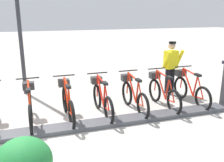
% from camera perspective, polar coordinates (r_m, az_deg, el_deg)
% --- Properties ---
extents(ground_plane, '(60.00, 60.00, 0.00)m').
position_cam_1_polar(ground_plane, '(5.72, -15.80, -11.52)').
color(ground_plane, '#B0A89F').
extents(dock_rail_base, '(0.44, 9.46, 0.10)m').
position_cam_1_polar(dock_rail_base, '(5.70, -15.84, -11.07)').
color(dock_rail_base, '#47474C').
rests_on(dock_rail_base, ground).
extents(bike_docked_0, '(1.72, 0.54, 1.02)m').
position_cam_1_polar(bike_docked_0, '(7.41, 17.36, -1.74)').
color(bike_docked_0, black).
rests_on(bike_docked_0, ground).
extents(bike_docked_1, '(1.72, 0.54, 1.02)m').
position_cam_1_polar(bike_docked_1, '(6.96, 11.50, -2.45)').
color(bike_docked_1, black).
rests_on(bike_docked_1, ground).
extents(bike_docked_2, '(1.72, 0.54, 1.02)m').
position_cam_1_polar(bike_docked_2, '(6.59, 4.91, -3.21)').
color(bike_docked_2, black).
rests_on(bike_docked_2, ground).
extents(bike_docked_3, '(1.72, 0.54, 1.02)m').
position_cam_1_polar(bike_docked_3, '(6.32, -2.37, -4.00)').
color(bike_docked_3, black).
rests_on(bike_docked_3, ground).
extents(bike_docked_4, '(1.72, 0.54, 1.02)m').
position_cam_1_polar(bike_docked_4, '(6.16, -10.17, -4.78)').
color(bike_docked_4, black).
rests_on(bike_docked_4, ground).
extents(bike_docked_5, '(1.72, 0.54, 1.02)m').
position_cam_1_polar(bike_docked_5, '(6.12, -18.25, -5.49)').
color(bike_docked_5, black).
rests_on(bike_docked_5, ground).
extents(worker_near_rack, '(0.50, 0.68, 1.66)m').
position_cam_1_polar(worker_near_rack, '(8.07, 13.31, 3.46)').
color(worker_near_rack, white).
rests_on(worker_near_rack, ground).
extents(lamp_post, '(0.32, 0.32, 4.14)m').
position_cam_1_polar(lamp_post, '(8.13, -20.83, 15.69)').
color(lamp_post, '#2D2D33').
rests_on(lamp_post, ground).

